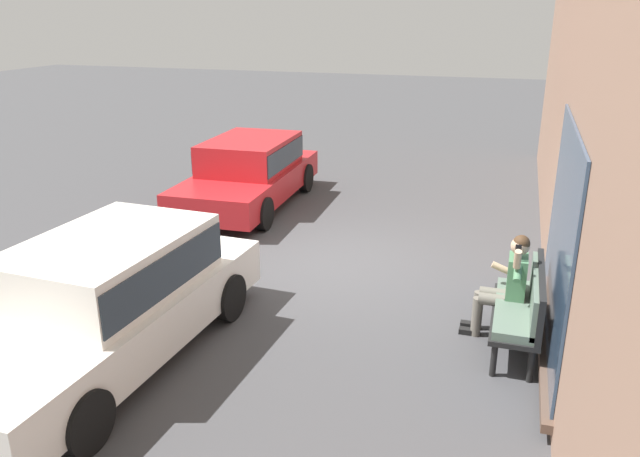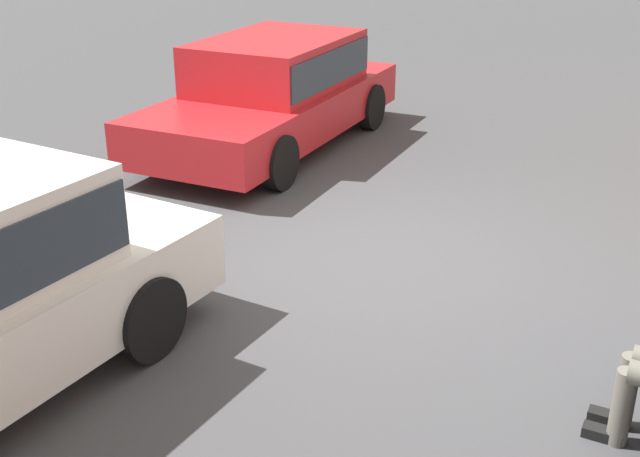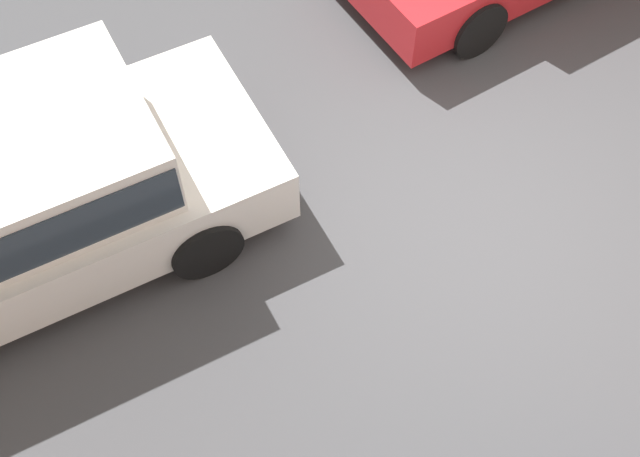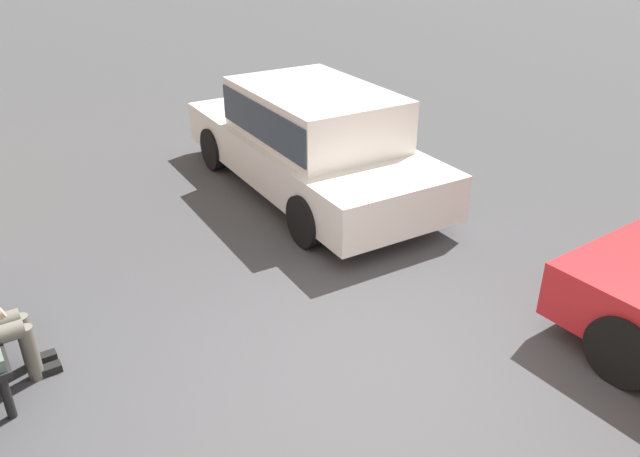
# 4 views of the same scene
# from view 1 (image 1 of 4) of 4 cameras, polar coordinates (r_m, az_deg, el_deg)

# --- Properties ---
(ground_plane) EXTENTS (60.00, 60.00, 0.00)m
(ground_plane) POSITION_cam_1_polar(r_m,az_deg,el_deg) (10.04, 1.24, -3.19)
(ground_plane) COLOR #424244
(building_facade) EXTENTS (18.00, 0.51, 6.11)m
(building_facade) POSITION_cam_1_polar(r_m,az_deg,el_deg) (8.95, 23.28, 12.67)
(building_facade) COLOR #93705B
(building_facade) RESTS_ON ground_plane
(bench) EXTENTS (1.60, 0.55, 1.01)m
(bench) POSITION_cam_1_polar(r_m,az_deg,el_deg) (7.76, 18.24, -6.61)
(bench) COLOR black
(bench) RESTS_ON ground_plane
(person_on_phone) EXTENTS (0.73, 0.74, 1.35)m
(person_on_phone) POSITION_cam_1_polar(r_m,az_deg,el_deg) (7.93, 16.74, -4.84)
(person_on_phone) COLOR #6B665B
(person_on_phone) RESTS_ON ground_plane
(parked_car_near) EXTENTS (4.34, 1.96, 1.37)m
(parked_car_near) POSITION_cam_1_polar(r_m,az_deg,el_deg) (12.92, -6.47, 5.40)
(parked_car_near) COLOR red
(parked_car_near) RESTS_ON ground_plane
(parked_car_mid) EXTENTS (4.53, 1.99, 1.46)m
(parked_car_mid) POSITION_cam_1_polar(r_m,az_deg,el_deg) (7.52, -18.78, -5.77)
(parked_car_mid) COLOR white
(parked_car_mid) RESTS_ON ground_plane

